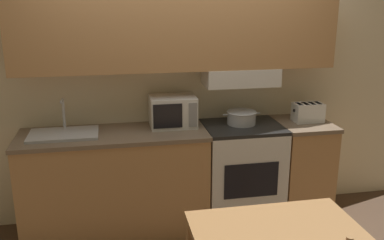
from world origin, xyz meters
TOP-DOWN VIEW (x-y plane):
  - ground_plane at (0.00, 0.00)m, footprint 16.00×16.00m
  - wall_back at (0.02, -0.06)m, footprint 5.17×0.38m
  - lower_counter_main at (-0.59, -0.29)m, footprint 1.61×0.60m
  - lower_counter_right_stub at (1.16, -0.29)m, footprint 0.48×0.60m
  - stove_range at (0.57, -0.29)m, footprint 0.70×0.58m
  - cooking_pot at (0.56, -0.24)m, footprint 0.35×0.27m
  - microwave at (-0.06, -0.18)m, footprint 0.40×0.32m
  - toaster at (1.19, -0.28)m, footprint 0.28×0.17m
  - sink_basin at (-1.00, -0.29)m, footprint 0.57×0.36m

SIDE VIEW (x-z plane):
  - ground_plane at x=0.00m, z-range 0.00..0.00m
  - stove_range at x=0.57m, z-range 0.00..0.93m
  - lower_counter_main at x=-0.59m, z-range 0.00..0.93m
  - lower_counter_right_stub at x=1.16m, z-range 0.00..0.94m
  - sink_basin at x=-1.00m, z-range 0.81..1.10m
  - cooking_pot at x=0.56m, z-range 0.94..1.06m
  - toaster at x=1.19m, z-range 0.94..1.11m
  - microwave at x=-0.06m, z-range 0.93..1.21m
  - wall_back at x=0.02m, z-range 0.20..2.75m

